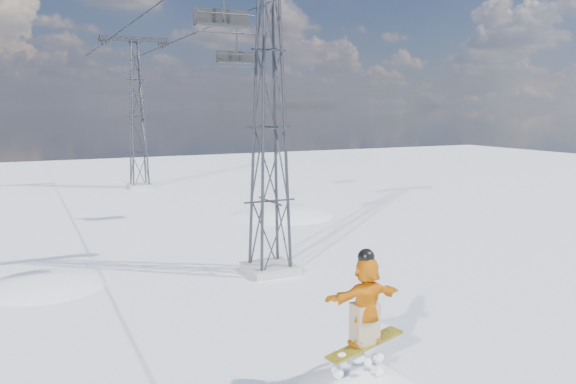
# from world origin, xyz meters

# --- Properties ---
(ground) EXTENTS (120.00, 120.00, 0.00)m
(ground) POSITION_xyz_m (0.00, 0.00, 0.00)
(ground) COLOR white
(ground) RESTS_ON ground
(lift_tower_near) EXTENTS (5.20, 1.80, 11.43)m
(lift_tower_near) POSITION_xyz_m (0.80, 8.00, 5.47)
(lift_tower_near) COLOR #999999
(lift_tower_near) RESTS_ON ground
(lift_tower_far) EXTENTS (5.20, 1.80, 11.43)m
(lift_tower_far) POSITION_xyz_m (0.80, 33.00, 5.47)
(lift_tower_far) COLOR #999999
(lift_tower_far) RESTS_ON ground
(haul_cables) EXTENTS (4.46, 51.00, 0.06)m
(haul_cables) POSITION_xyz_m (0.80, 19.50, 10.85)
(haul_cables) COLOR black
(haul_cables) RESTS_ON ground
(lift_chair_near) EXTENTS (1.88, 0.54, 2.34)m
(lift_chair_near) POSITION_xyz_m (-1.40, 6.59, 8.98)
(lift_chair_near) COLOR black
(lift_chair_near) RESTS_ON ground
(lift_chair_mid) EXTENTS (2.12, 0.61, 2.63)m
(lift_chair_mid) POSITION_xyz_m (3.00, 17.18, 8.75)
(lift_chair_mid) COLOR black
(lift_chair_mid) RESTS_ON ground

